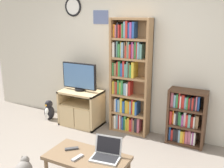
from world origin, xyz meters
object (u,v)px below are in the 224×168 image
Objects in this scene: bookshelf_tall at (129,79)px; coffee_table at (87,160)px; remote_near_laptop at (72,149)px; television at (79,77)px; laptop at (107,153)px; remote_far_from_laptop at (77,158)px; bookshelf_short at (186,117)px; penguin_figurine at (49,111)px; tv_stand at (81,108)px.

bookshelf_tall reaches higher than coffee_table.
remote_near_laptop is (-0.01, -1.64, -0.49)m from bookshelf_tall.
television is 1.99m from coffee_table.
coffee_table is 2.74× the size of laptop.
television is 0.35× the size of bookshelf_tall.
remote_near_laptop is at bearing 152.34° from remote_far_from_laptop.
laptop reaches higher than remote_far_from_laptop.
remote_far_from_laptop is (-0.82, -1.76, 0.02)m from bookshelf_short.
coffee_table is (0.23, -1.68, -0.55)m from bookshelf_tall.
bookshelf_short reaches higher than remote_far_from_laptop.
remote_near_laptop is 0.22m from remote_far_from_laptop.
bookshelf_short reaches higher than penguin_figurine.
bookshelf_short reaches higher than laptop.
penguin_figurine is at bearing 148.53° from remote_far_from_laptop.
tv_stand is 1.08m from bookshelf_tall.
television reaches higher than coffee_table.
penguin_figurine is at bearing 138.06° from laptop.
coffee_table is at bearing -114.10° from bookshelf_short.
remote_far_from_laptop reaches higher than penguin_figurine.
television is at bearing 133.20° from remote_far_from_laptop.
remote_near_laptop is (-0.99, -1.63, 0.02)m from bookshelf_short.
bookshelf_tall is at bearing 10.28° from tv_stand.
laptop reaches higher than remote_near_laptop.
television is at bearing -171.83° from bookshelf_tall.
laptop is at bearing -47.76° from tv_stand.
remote_near_laptop is at bearing 176.22° from laptop.
bookshelf_short is at bearing -72.90° from remote_near_laptop.
coffee_table reaches higher than penguin_figurine.
television is 1.95m from bookshelf_short.
television is 2.04m from laptop.
remote_far_from_laptop is (0.16, -1.77, -0.49)m from bookshelf_tall.
bookshelf_tall is at bearing 97.83° from coffee_table.
bookshelf_tall reaches higher than bookshelf_short.
remote_near_laptop is 0.39× the size of penguin_figurine.
laptop reaches higher than tv_stand.
remote_near_laptop reaches higher than penguin_figurine.
bookshelf_short is 5.94× the size of remote_near_laptop.
remote_far_from_laptop is at bearing -127.12° from coffee_table.
bookshelf_tall is at bearing 105.42° from remote_far_from_laptop.
bookshelf_tall is 5.64× the size of laptop.
laptop is at bearing -47.59° from television.
television is at bearing 124.77° from laptop.
bookshelf_tall is at bearing 179.42° from bookshelf_short.
remote_near_laptop is 2.11m from penguin_figurine.
bookshelf_tall is 1.72m from laptop.
remote_near_laptop is (-0.46, -0.03, -0.05)m from laptop.
bookshelf_tall is at bearing 8.17° from television.
penguin_figurine is (-1.57, -0.24, -0.77)m from bookshelf_tall.
penguin_figurine is at bearing -170.92° from television.
laptop is (0.44, -1.61, -0.44)m from bookshelf_tall.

